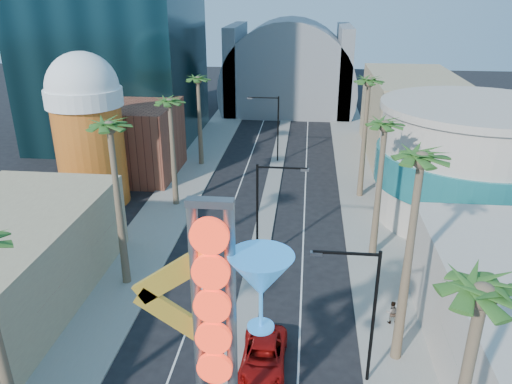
# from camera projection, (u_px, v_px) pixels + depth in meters

# --- Properties ---
(sidewalk_west) EXTENTS (5.00, 100.00, 0.15)m
(sidewalk_west) POSITION_uv_depth(u_px,v_px,m) (184.00, 185.00, 53.38)
(sidewalk_west) COLOR gray
(sidewalk_west) RESTS_ON ground
(sidewalk_east) EXTENTS (5.00, 100.00, 0.15)m
(sidewalk_east) POSITION_uv_depth(u_px,v_px,m) (363.00, 192.00, 51.53)
(sidewalk_east) COLOR gray
(sidewalk_east) RESTS_ON ground
(median) EXTENTS (1.60, 84.00, 0.15)m
(median) POSITION_uv_depth(u_px,v_px,m) (274.00, 179.00, 55.21)
(median) COLOR gray
(median) RESTS_ON ground
(brick_filler_west) EXTENTS (10.00, 10.00, 8.00)m
(brick_filler_west) POSITION_uv_depth(u_px,v_px,m) (131.00, 140.00, 55.27)
(brick_filler_west) COLOR brown
(brick_filler_west) RESTS_ON ground
(filler_east) EXTENTS (10.00, 20.00, 10.00)m
(filler_east) POSITION_uv_depth(u_px,v_px,m) (411.00, 117.00, 60.97)
(filler_east) COLOR tan
(filler_east) RESTS_ON ground
(beer_mug) EXTENTS (7.00, 7.00, 14.50)m
(beer_mug) POSITION_uv_depth(u_px,v_px,m) (87.00, 124.00, 46.55)
(beer_mug) COLOR #C64D1A
(beer_mug) RESTS_ON ground
(turquoise_building) EXTENTS (16.60, 16.60, 10.60)m
(turquoise_building) POSITION_uv_depth(u_px,v_px,m) (471.00, 164.00, 44.14)
(turquoise_building) COLOR #BCAE9F
(turquoise_building) RESTS_ON ground
(canopy) EXTENTS (22.00, 16.00, 22.00)m
(canopy) POSITION_uv_depth(u_px,v_px,m) (289.00, 85.00, 84.85)
(canopy) COLOR slate
(canopy) RESTS_ON ground
(neon_sign) EXTENTS (6.53, 2.60, 12.55)m
(neon_sign) POSITION_uv_depth(u_px,v_px,m) (234.00, 319.00, 20.17)
(neon_sign) COLOR gray
(neon_sign) RESTS_ON ground
(streetlight_0) EXTENTS (3.79, 0.25, 8.00)m
(streetlight_0) POSITION_uv_depth(u_px,v_px,m) (265.00, 204.00, 36.78)
(streetlight_0) COLOR black
(streetlight_0) RESTS_ON ground
(streetlight_1) EXTENTS (3.79, 0.25, 8.00)m
(streetlight_1) POSITION_uv_depth(u_px,v_px,m) (274.00, 123.00, 58.95)
(streetlight_1) COLOR black
(streetlight_1) RESTS_ON ground
(streetlight_2) EXTENTS (3.45, 0.25, 8.00)m
(streetlight_2) POSITION_uv_depth(u_px,v_px,m) (365.00, 306.00, 25.17)
(streetlight_2) COLOR black
(streetlight_2) RESTS_ON ground
(palm_1) EXTENTS (2.40, 2.40, 12.70)m
(palm_1) POSITION_uv_depth(u_px,v_px,m) (111.00, 138.00, 31.77)
(palm_1) COLOR brown
(palm_1) RESTS_ON ground
(palm_2) EXTENTS (2.40, 2.40, 11.20)m
(palm_2) POSITION_uv_depth(u_px,v_px,m) (170.00, 109.00, 45.15)
(palm_2) COLOR brown
(palm_2) RESTS_ON ground
(palm_3) EXTENTS (2.40, 2.40, 11.20)m
(palm_3) POSITION_uv_depth(u_px,v_px,m) (198.00, 85.00, 56.18)
(palm_3) COLOR brown
(palm_3) RESTS_ON ground
(palm_4) EXTENTS (2.40, 2.40, 12.20)m
(palm_4) POSITION_uv_depth(u_px,v_px,m) (479.00, 313.00, 15.48)
(palm_4) COLOR brown
(palm_4) RESTS_ON ground
(palm_5) EXTENTS (2.40, 2.40, 13.20)m
(palm_5) POSITION_uv_depth(u_px,v_px,m) (419.00, 175.00, 24.33)
(palm_5) COLOR brown
(palm_5) RESTS_ON ground
(palm_6) EXTENTS (2.40, 2.40, 11.70)m
(palm_6) POSITION_uv_depth(u_px,v_px,m) (384.00, 134.00, 35.87)
(palm_6) COLOR brown
(palm_6) RESTS_ON ground
(palm_7) EXTENTS (2.40, 2.40, 12.70)m
(palm_7) POSITION_uv_depth(u_px,v_px,m) (368.00, 90.00, 46.56)
(palm_7) COLOR brown
(palm_7) RESTS_ON ground
(red_pickup) EXTENTS (2.46, 5.33, 1.48)m
(red_pickup) POSITION_uv_depth(u_px,v_px,m) (263.00, 357.00, 27.66)
(red_pickup) COLOR #A30F0C
(red_pickup) RESTS_ON ground
(pedestrian_b) EXTENTS (0.76, 0.60, 1.53)m
(pedestrian_b) POSITION_uv_depth(u_px,v_px,m) (392.00, 312.00, 31.16)
(pedestrian_b) COLOR gray
(pedestrian_b) RESTS_ON sidewalk_east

